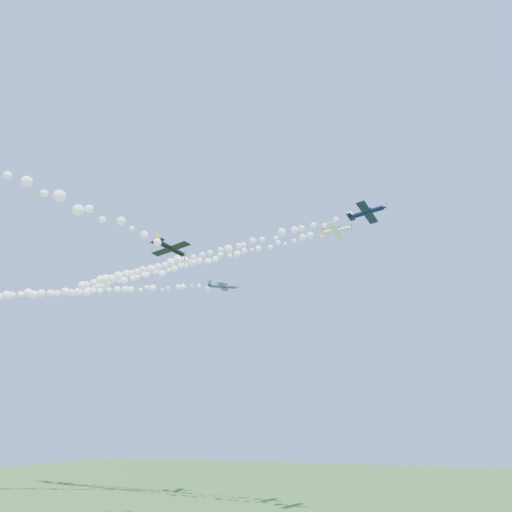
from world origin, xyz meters
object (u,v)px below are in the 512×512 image
(plane_white, at_px, (336,231))
(plane_navy, at_px, (367,212))
(plane_black, at_px, (171,248))
(plane_grey, at_px, (223,286))

(plane_white, bearing_deg, plane_navy, -29.60)
(plane_white, relative_size, plane_black, 0.93)
(plane_white, xyz_separation_m, plane_grey, (-28.43, 9.08, -5.17))
(plane_grey, relative_size, plane_black, 1.05)
(plane_white, xyz_separation_m, plane_black, (-23.19, -21.25, -8.62))
(plane_white, height_order, plane_navy, plane_navy)
(plane_navy, bearing_deg, plane_white, 152.12)
(plane_navy, distance_m, plane_black, 35.02)
(plane_white, bearing_deg, plane_grey, 170.67)
(plane_white, relative_size, plane_navy, 0.89)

